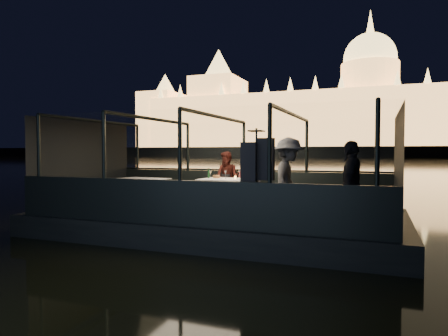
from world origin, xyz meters
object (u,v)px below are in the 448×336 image
at_px(coat_stand, 256,181).
at_px(person_man_maroon, 227,177).
at_px(dining_table_central, 230,194).
at_px(wine_bottle, 209,173).
at_px(person_woman_coral, 246,177).
at_px(passenger_stripe, 288,181).
at_px(dining_table_aft, 141,190).
at_px(chair_port_left, 222,188).
at_px(passenger_dark, 351,185).
at_px(chair_port_right, 252,189).

height_order(coat_stand, person_man_maroon, coat_stand).
distance_m(dining_table_central, wine_bottle, 0.80).
bearing_deg(dining_table_central, person_woman_coral, 80.59).
height_order(person_man_maroon, passenger_stripe, passenger_stripe).
bearing_deg(person_woman_coral, wine_bottle, -129.96).
xyz_separation_m(person_woman_coral, person_man_maroon, (-0.58, 0.05, 0.00)).
distance_m(dining_table_aft, coat_stand, 4.61).
relative_size(chair_port_left, wine_bottle, 3.07).
bearing_deg(coat_stand, chair_port_left, 121.43).
bearing_deg(coat_stand, passenger_dark, 14.36).
xyz_separation_m(dining_table_central, coat_stand, (1.40, -2.35, 0.51)).
xyz_separation_m(chair_port_left, wine_bottle, (-0.09, -0.73, 0.47)).
bearing_deg(dining_table_central, person_man_maroon, 114.13).
distance_m(coat_stand, passenger_stripe, 0.97).
bearing_deg(chair_port_right, person_man_maroon, 144.81).
bearing_deg(chair_port_left, person_man_maroon, 83.66).
bearing_deg(chair_port_left, chair_port_right, 11.60).
bearing_deg(passenger_dark, chair_port_left, -121.90).
bearing_deg(passenger_stripe, chair_port_right, 30.54).
relative_size(dining_table_central, dining_table_aft, 1.06).
bearing_deg(passenger_dark, person_woman_coral, -129.03).
bearing_deg(chair_port_left, wine_bottle, -81.57).
height_order(coat_stand, person_woman_coral, coat_stand).
bearing_deg(dining_table_aft, person_woman_coral, 20.00).
height_order(passenger_stripe, wine_bottle, passenger_stripe).
height_order(chair_port_right, wine_bottle, wine_bottle).
relative_size(dining_table_aft, person_woman_coral, 1.00).
distance_m(dining_table_aft, chair_port_left, 2.25).
bearing_deg(passenger_dark, dining_table_central, -116.94).
xyz_separation_m(chair_port_right, person_woman_coral, (-0.23, 0.20, 0.30)).
bearing_deg(person_man_maroon, chair_port_right, -5.18).
height_order(chair_port_left, passenger_dark, passenger_dark).
bearing_deg(person_woman_coral, passenger_stripe, -54.08).
xyz_separation_m(dining_table_central, passenger_dark, (3.08, -1.92, 0.47)).
bearing_deg(person_woman_coral, passenger_dark, -43.07).
height_order(dining_table_aft, person_woman_coral, person_woman_coral).
bearing_deg(passenger_stripe, coat_stand, 150.86).
bearing_deg(passenger_dark, wine_bottle, -113.08).
bearing_deg(dining_table_aft, passenger_stripe, -17.54).
height_order(person_woman_coral, passenger_dark, passenger_dark).
xyz_separation_m(dining_table_aft, person_woman_coral, (2.74, 1.00, 0.36)).
bearing_deg(wine_bottle, chair_port_left, 82.73).
relative_size(dining_table_central, wine_bottle, 5.44).
distance_m(passenger_stripe, passenger_dark, 1.33).
height_order(dining_table_aft, coat_stand, coat_stand).
bearing_deg(person_woman_coral, chair_port_right, -40.80).
distance_m(dining_table_aft, passenger_stripe, 4.65).
bearing_deg(chair_port_left, coat_stand, -42.88).
xyz_separation_m(dining_table_aft, passenger_dark, (5.67, -1.83, 0.47)).
distance_m(coat_stand, passenger_dark, 1.74).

